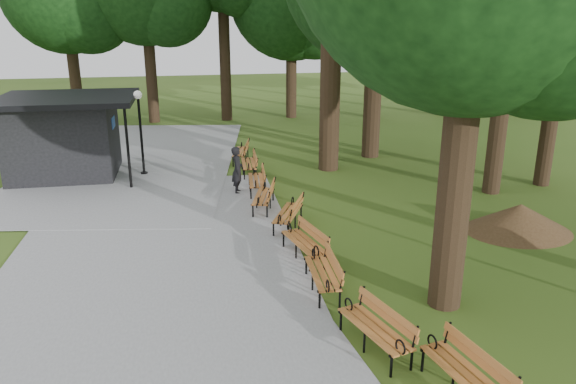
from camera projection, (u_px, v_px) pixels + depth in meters
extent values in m
plane|color=#365418|center=(338.00, 317.00, 11.43)|extent=(100.00, 100.00, 0.00)
cube|color=gray|center=(146.00, 270.00, 13.46)|extent=(12.00, 38.00, 0.06)
imported|color=black|center=(237.00, 170.00, 19.19)|extent=(0.50, 0.67, 1.67)
cylinder|color=black|center=(141.00, 137.00, 21.21)|extent=(0.10, 0.10, 3.04)
sphere|color=white|center=(138.00, 95.00, 20.72)|extent=(0.32, 0.32, 0.32)
cone|color=#47301C|center=(519.00, 218.00, 15.86)|extent=(2.62, 2.62, 0.83)
cylinder|color=black|center=(459.00, 146.00, 10.89)|extent=(0.70, 0.70, 7.02)
cylinder|color=black|center=(503.00, 85.00, 18.37)|extent=(0.60, 0.60, 7.54)
cylinder|color=black|center=(331.00, 57.00, 21.09)|extent=(0.80, 0.80, 8.93)
cylinder|color=black|center=(374.00, 75.00, 23.44)|extent=(0.76, 0.76, 7.09)
cylinder|color=black|center=(554.00, 94.00, 19.39)|extent=(0.56, 0.56, 6.66)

